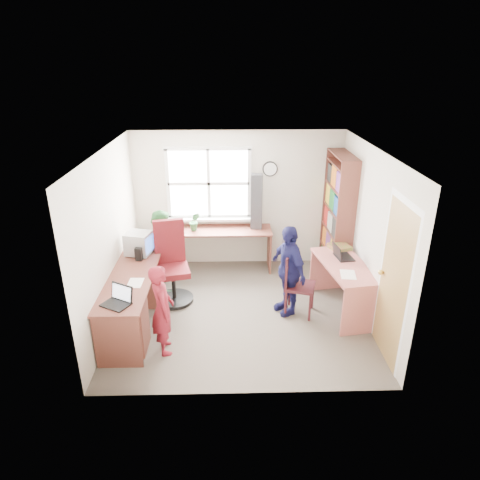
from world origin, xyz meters
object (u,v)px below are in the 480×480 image
Objects in this scene: right_desk at (344,277)px; person_navy at (288,270)px; swivel_chair at (172,267)px; crt_monitor at (139,243)px; laptop_right at (341,255)px; potted_plant at (195,221)px; laptop_left at (118,300)px; person_green at (163,250)px; person_red at (162,310)px; bookshelf at (337,220)px; cd_tower at (257,202)px; l_desk at (147,296)px; wooden_chair at (295,282)px.

person_navy reaches higher than right_desk.
crt_monitor is at bearing 162.27° from swivel_chair.
laptop_right is 1.06× the size of potted_plant.
person_green is at bearing 110.18° from laptop_left.
potted_plant is at bearing -20.87° from person_red.
swivel_chair reaches higher than crt_monitor.
person_navy is at bearing -129.12° from bookshelf.
swivel_chair is 1.09m from potted_plant.
cd_tower is at bearing 43.57° from crt_monitor.
right_desk is 1.27m from bookshelf.
crt_monitor is (-3.17, -0.74, -0.07)m from bookshelf.
l_desk is 8.42× the size of laptop_right.
swivel_chair is at bearing -167.82° from person_green.
wooden_chair is 2.14m from potted_plant.
laptop_left is 2.48m from potted_plant.
bookshelf is 3.82m from laptop_left.
cd_tower is at bearing 82.90° from laptop_left.
crt_monitor is 0.31× the size of person_navy.
right_desk is 2.02m from cd_tower.
right_desk is at bearing -31.52° from potted_plant.
swivel_chair is 3.04× the size of laptop_left.
wooden_chair is 2.68× the size of laptop_right.
laptop_left is 1.25× the size of potted_plant.
l_desk is 2.87m from laptop_right.
laptop_right is 0.29× the size of person_red.
potted_plant is 0.27× the size of person_red.
crt_monitor is at bearing 127.40° from person_green.
potted_plant is at bearing -50.54° from person_green.
laptop_right is 0.27× the size of person_green.
right_desk is 1.15× the size of person_red.
wooden_chair is 0.78× the size of person_red.
person_red is at bearing -112.19° from cd_tower.
laptop_left reaches higher than right_desk.
right_desk is at bearing -96.76° from bookshelf.
person_red is 1.70m from person_green.
cd_tower is (-1.33, 0.30, 0.23)m from bookshelf.
person_green reaches higher than laptop_right.
laptop_right is at bearing 81.41° from person_navy.
right_desk is at bearing 5.70° from crt_monitor.
potted_plant reaches higher than right_desk.
person_navy reaches higher than laptop_left.
person_red reaches higher than right_desk.
laptop_left is at bearing -90.67° from person_navy.
potted_plant is (-1.54, 1.43, 0.41)m from wooden_chair.
l_desk is at bearing 176.87° from right_desk.
wooden_chair is 2.18m from person_green.
l_desk is 2.13× the size of right_desk.
wooden_chair is at bearing 6.62° from l_desk.
right_desk is 1.05× the size of person_green.
person_green is 0.97× the size of person_navy.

